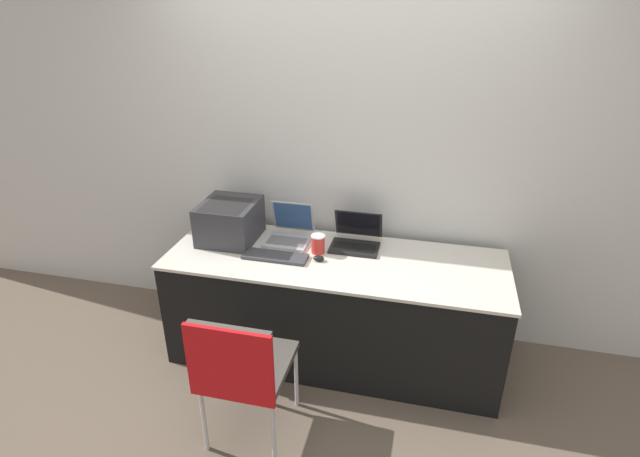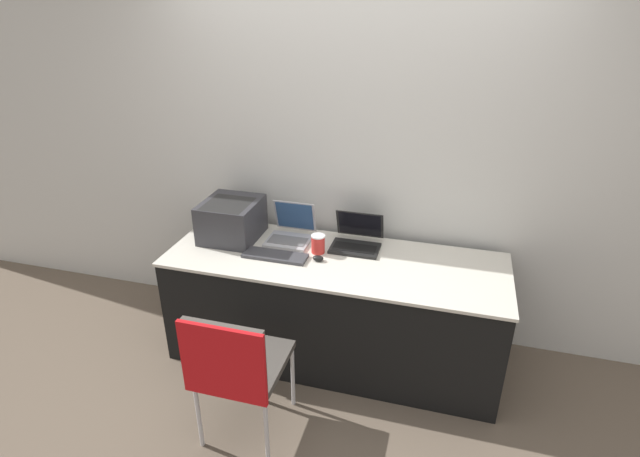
{
  "view_description": "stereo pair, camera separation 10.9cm",
  "coord_description": "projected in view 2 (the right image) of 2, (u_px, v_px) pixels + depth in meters",
  "views": [
    {
      "loc": [
        0.55,
        -2.34,
        2.28
      ],
      "look_at": [
        -0.11,
        0.4,
        0.93
      ],
      "focal_mm": 28.0,
      "sensor_mm": 36.0,
      "label": 1
    },
    {
      "loc": [
        0.66,
        -2.32,
        2.28
      ],
      "look_at": [
        -0.11,
        0.4,
        0.93
      ],
      "focal_mm": 28.0,
      "sensor_mm": 36.0,
      "label": 2
    }
  ],
  "objects": [
    {
      "name": "printer",
      "position": [
        231.0,
        218.0,
        3.36
      ],
      "size": [
        0.36,
        0.4,
        0.26
      ],
      "color": "#333338",
      "rests_on": "table"
    },
    {
      "name": "laptop_right",
      "position": [
        357.0,
        239.0,
        3.28
      ],
      "size": [
        0.32,
        0.29,
        0.22
      ],
      "color": "black",
      "rests_on": "table"
    },
    {
      "name": "laptop_left",
      "position": [
        291.0,
        232.0,
        3.38
      ],
      "size": [
        0.29,
        0.3,
        0.24
      ],
      "color": "#B7B7BC",
      "rests_on": "table"
    },
    {
      "name": "coffee_cup",
      "position": [
        318.0,
        244.0,
        3.2
      ],
      "size": [
        0.09,
        0.09,
        0.12
      ],
      "color": "red",
      "rests_on": "table"
    },
    {
      "name": "ground_plane",
      "position": [
        319.0,
        389.0,
        3.15
      ],
      "size": [
        14.0,
        14.0,
        0.0
      ],
      "primitive_type": "plane",
      "color": "#6B5B4C"
    },
    {
      "name": "external_keyboard",
      "position": [
        275.0,
        256.0,
        3.16
      ],
      "size": [
        0.41,
        0.14,
        0.02
      ],
      "color": "#3D3D42",
      "rests_on": "table"
    },
    {
      "name": "mouse",
      "position": [
        318.0,
        258.0,
        3.12
      ],
      "size": [
        0.07,
        0.05,
        0.03
      ],
      "color": "black",
      "rests_on": "table"
    },
    {
      "name": "wall_back",
      "position": [
        353.0,
        153.0,
        3.31
      ],
      "size": [
        8.0,
        0.05,
        2.6
      ],
      "color": "silver",
      "rests_on": "ground_plane"
    },
    {
      "name": "table",
      "position": [
        334.0,
        308.0,
        3.31
      ],
      "size": [
        2.15,
        0.75,
        0.75
      ],
      "color": "black",
      "rests_on": "ground_plane"
    },
    {
      "name": "chair",
      "position": [
        235.0,
        363.0,
        2.57
      ],
      "size": [
        0.45,
        0.49,
        0.86
      ],
      "color": "#4C4742",
      "rests_on": "ground_plane"
    }
  ]
}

